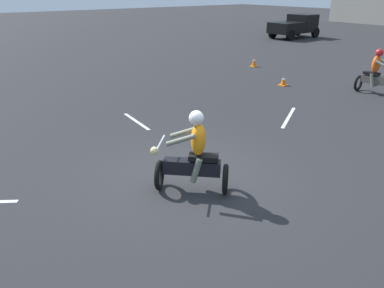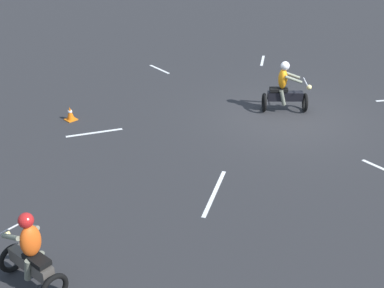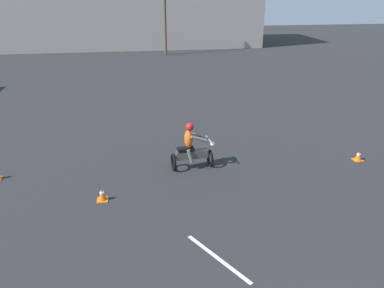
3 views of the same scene
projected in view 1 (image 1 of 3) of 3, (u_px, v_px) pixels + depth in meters
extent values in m
plane|color=#28282B|center=(194.00, 177.00, 7.92)|extent=(120.00, 120.00, 0.00)
torus|color=black|center=(159.00, 175.00, 7.37)|extent=(0.50, 0.49, 0.60)
torus|color=black|center=(225.00, 179.00, 7.22)|extent=(0.50, 0.49, 0.60)
cube|color=black|center=(192.00, 167.00, 7.21)|extent=(0.94, 0.95, 0.28)
cube|color=black|center=(203.00, 157.00, 7.10)|extent=(0.58, 0.58, 0.10)
cylinder|color=silver|center=(161.00, 142.00, 7.09)|extent=(0.52, 0.52, 0.04)
sphere|color=#F2E08C|center=(154.00, 151.00, 7.18)|extent=(0.23, 0.23, 0.16)
ellipsoid|color=orange|center=(198.00, 139.00, 6.97)|extent=(0.48, 0.48, 0.64)
cylinder|color=slate|center=(184.00, 132.00, 7.17)|extent=(0.45, 0.45, 0.27)
cylinder|color=slate|center=(181.00, 140.00, 6.80)|extent=(0.45, 0.45, 0.27)
cylinder|color=slate|center=(198.00, 164.00, 7.32)|extent=(0.26, 0.26, 0.51)
cylinder|color=slate|center=(196.00, 170.00, 7.07)|extent=(0.26, 0.26, 0.51)
sphere|color=white|center=(196.00, 118.00, 6.81)|extent=(0.40, 0.40, 0.28)
torus|color=black|center=(358.00, 83.00, 14.38)|extent=(0.15, 0.61, 0.60)
cube|color=#4C4742|center=(376.00, 80.00, 13.86)|extent=(1.12, 0.34, 0.28)
cube|color=black|center=(372.00, 73.00, 13.92)|extent=(0.58, 0.31, 0.10)
ellipsoid|color=#EA5919|center=(376.00, 64.00, 13.71)|extent=(0.32, 0.42, 0.64)
cylinder|color=slate|center=(382.00, 65.00, 13.36)|extent=(0.55, 0.14, 0.27)
cylinder|color=slate|center=(372.00, 80.00, 13.84)|extent=(0.26, 0.14, 0.51)
cylinder|color=slate|center=(375.00, 79.00, 14.01)|extent=(0.26, 0.14, 0.51)
sphere|color=red|center=(380.00, 53.00, 13.52)|extent=(0.30, 0.30, 0.28)
cylinder|color=black|center=(315.00, 32.00, 29.49)|extent=(0.27, 0.77, 0.76)
cylinder|color=black|center=(298.00, 31.00, 30.72)|extent=(0.27, 0.77, 0.76)
cylinder|color=black|center=(291.00, 35.00, 27.72)|extent=(0.27, 0.77, 0.76)
cylinder|color=black|center=(273.00, 33.00, 28.95)|extent=(0.27, 0.77, 0.76)
cube|color=black|center=(287.00, 28.00, 28.48)|extent=(1.95, 2.44, 0.80)
cube|color=black|center=(302.00, 23.00, 29.46)|extent=(1.93, 1.64, 1.30)
cube|color=black|center=(308.00, 18.00, 29.70)|extent=(1.70, 0.16, 0.56)
cube|color=orange|center=(254.00, 66.00, 18.87)|extent=(0.32, 0.32, 0.03)
cone|color=orange|center=(254.00, 62.00, 18.79)|extent=(0.24, 0.24, 0.41)
cylinder|color=white|center=(254.00, 61.00, 18.76)|extent=(0.13, 0.13, 0.05)
cube|color=orange|center=(283.00, 85.00, 15.26)|extent=(0.32, 0.32, 0.03)
cone|color=orange|center=(284.00, 81.00, 15.19)|extent=(0.24, 0.24, 0.34)
cylinder|color=white|center=(284.00, 79.00, 15.17)|extent=(0.13, 0.13, 0.05)
cube|color=silver|center=(289.00, 117.00, 11.55)|extent=(1.14, 1.88, 0.01)
cube|color=silver|center=(136.00, 121.00, 11.20)|extent=(1.72, 0.25, 0.01)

